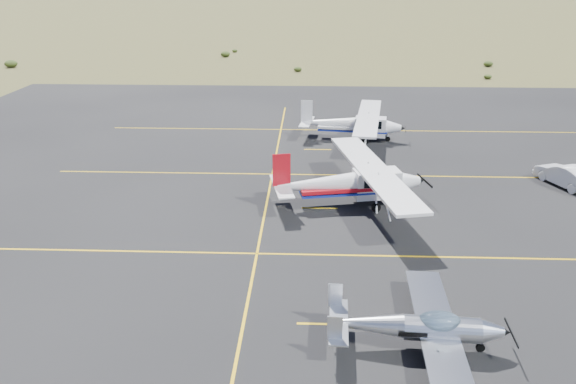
% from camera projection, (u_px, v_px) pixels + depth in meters
% --- Properties ---
extents(ground, '(1600.00, 1600.00, 0.00)m').
position_uv_depth(ground, '(392.00, 278.00, 24.11)').
color(ground, '#383D1C').
rests_on(ground, ground).
extents(apron, '(72.00, 72.00, 0.02)m').
position_uv_depth(apron, '(375.00, 213.00, 30.61)').
color(apron, black).
rests_on(apron, ground).
extents(aircraft_low_wing, '(6.02, 8.40, 1.83)m').
position_uv_depth(aircraft_low_wing, '(420.00, 328.00, 19.30)').
color(aircraft_low_wing, silver).
rests_on(aircraft_low_wing, apron).
extents(aircraft_cessna, '(7.96, 12.68, 3.20)m').
position_uv_depth(aircraft_cessna, '(351.00, 181.00, 31.12)').
color(aircraft_cessna, white).
rests_on(aircraft_cessna, apron).
extents(aircraft_plain, '(7.12, 11.77, 2.97)m').
position_uv_depth(aircraft_plain, '(353.00, 123.00, 43.33)').
color(aircraft_plain, silver).
rests_on(aircraft_plain, apron).
extents(sedan, '(2.80, 4.31, 1.34)m').
position_uv_depth(sedan, '(566.00, 175.00, 34.19)').
color(sedan, white).
rests_on(sedan, apron).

